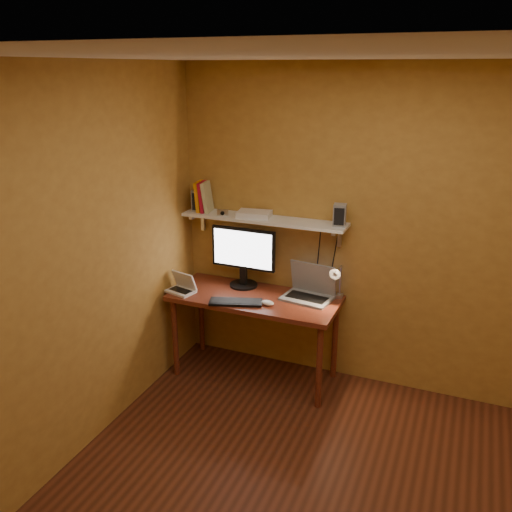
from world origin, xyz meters
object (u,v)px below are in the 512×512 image
at_px(speaker_right, 340,215).
at_px(router, 254,214).
at_px(wall_shelf, 264,220).
at_px(netbook, 182,286).
at_px(desk_lamp, 337,279).
at_px(speaker_left, 199,201).
at_px(desk, 255,306).
at_px(monitor, 243,254).
at_px(laptop, 310,289).
at_px(keyboard, 236,302).
at_px(mouse, 267,303).
at_px(shelf_camera, 223,213).

xyz_separation_m(speaker_right, router, (-0.72, 0.00, -0.06)).
height_order(wall_shelf, netbook, wall_shelf).
distance_m(wall_shelf, desk_lamp, 0.77).
bearing_deg(speaker_left, router, 0.59).
bearing_deg(desk_lamp, speaker_left, 177.19).
height_order(desk, netbook, netbook).
height_order(desk, monitor, monitor).
bearing_deg(monitor, netbook, -142.67).
bearing_deg(laptop, monitor, -174.39).
bearing_deg(speaker_left, desk_lamp, -3.32).
relative_size(keyboard, speaker_left, 2.27).
relative_size(wall_shelf, keyboard, 3.31).
bearing_deg(monitor, wall_shelf, 8.06).
xyz_separation_m(monitor, mouse, (0.34, -0.30, -0.27)).
bearing_deg(keyboard, laptop, 15.62).
xyz_separation_m(desk, wall_shelf, (0.00, 0.19, 0.69)).
xyz_separation_m(speaker_left, shelf_camera, (0.25, -0.07, -0.07)).
bearing_deg(laptop, netbook, -156.37).
xyz_separation_m(monitor, netbook, (-0.43, -0.31, -0.24)).
bearing_deg(desk, keyboard, -113.60).
distance_m(wall_shelf, mouse, 0.69).
bearing_deg(desk, router, 113.19).
bearing_deg(desk, speaker_right, 17.15).
bearing_deg(laptop, mouse, -126.17).
bearing_deg(desk, shelf_camera, 160.32).
height_order(wall_shelf, desk_lamp, wall_shelf).
bearing_deg(speaker_right, netbook, -173.20).
relative_size(wall_shelf, speaker_right, 8.08).
bearing_deg(speaker_right, desk_lamp, -78.94).
bearing_deg(mouse, speaker_left, 166.45).
relative_size(desk, router, 5.11).
xyz_separation_m(wall_shelf, mouse, (0.16, -0.32, -0.59)).
distance_m(desk, laptop, 0.48).
height_order(wall_shelf, speaker_right, speaker_right).
distance_m(mouse, speaker_right, 0.90).
height_order(laptop, shelf_camera, shelf_camera).
xyz_separation_m(monitor, keyboard, (0.09, -0.36, -0.28)).
relative_size(desk, wall_shelf, 1.00).
distance_m(keyboard, speaker_left, 0.95).
relative_size(keyboard, mouse, 3.90).
height_order(speaker_left, speaker_right, speaker_left).
relative_size(desk, mouse, 12.91).
xyz_separation_m(desk_lamp, speaker_left, (-1.25, 0.06, 0.51)).
height_order(desk, desk_lamp, desk_lamp).
bearing_deg(netbook, desk_lamp, 26.32).
bearing_deg(monitor, laptop, -1.40).
relative_size(laptop, speaker_right, 2.45).
bearing_deg(speaker_right, desk, -171.37).
bearing_deg(router, shelf_camera, -163.35).
relative_size(wall_shelf, laptop, 3.29).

